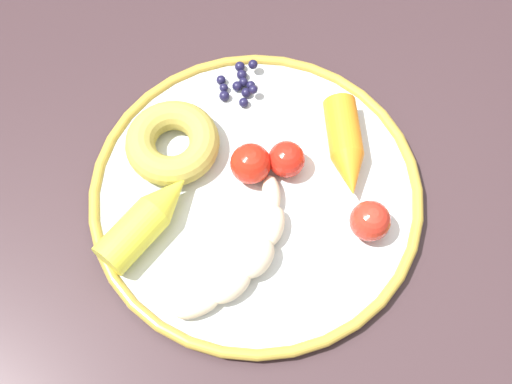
% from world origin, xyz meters
% --- Properties ---
extents(ground_plane, '(6.00, 6.00, 0.00)m').
position_xyz_m(ground_plane, '(0.00, 0.00, 0.00)').
color(ground_plane, brown).
extents(dining_table, '(0.98, 0.79, 0.75)m').
position_xyz_m(dining_table, '(0.00, 0.00, 0.65)').
color(dining_table, '#37262A').
rests_on(dining_table, ground_plane).
extents(plate, '(0.36, 0.36, 0.02)m').
position_xyz_m(plate, '(-0.03, 0.01, 0.76)').
color(plate, silver).
rests_on(plate, dining_table).
extents(banana, '(0.14, 0.14, 0.03)m').
position_xyz_m(banana, '(-0.10, 0.04, 0.78)').
color(banana, beige).
rests_on(banana, plate).
extents(carrot_orange, '(0.12, 0.05, 0.04)m').
position_xyz_m(carrot_orange, '(-0.01, -0.09, 0.78)').
color(carrot_orange, orange).
rests_on(carrot_orange, plate).
extents(carrot_yellow, '(0.11, 0.12, 0.04)m').
position_xyz_m(carrot_yellow, '(-0.05, 0.13, 0.79)').
color(carrot_yellow, yellow).
rests_on(carrot_yellow, plate).
extents(donut, '(0.12, 0.12, 0.03)m').
position_xyz_m(donut, '(0.04, 0.09, 0.78)').
color(donut, '#AB9A42').
rests_on(donut, plate).
extents(blueberry_pile, '(0.06, 0.05, 0.02)m').
position_xyz_m(blueberry_pile, '(0.11, 0.01, 0.77)').
color(blueberry_pile, '#191638').
rests_on(blueberry_pile, plate).
extents(tomato_near, '(0.04, 0.04, 0.04)m').
position_xyz_m(tomato_near, '(-0.10, -0.09, 0.79)').
color(tomato_near, red).
rests_on(tomato_near, plate).
extents(tomato_mid, '(0.04, 0.04, 0.04)m').
position_xyz_m(tomato_mid, '(-0.01, 0.01, 0.79)').
color(tomato_mid, red).
rests_on(tomato_mid, plate).
extents(tomato_far, '(0.04, 0.04, 0.04)m').
position_xyz_m(tomato_far, '(-0.01, -0.02, 0.79)').
color(tomato_far, red).
rests_on(tomato_far, plate).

